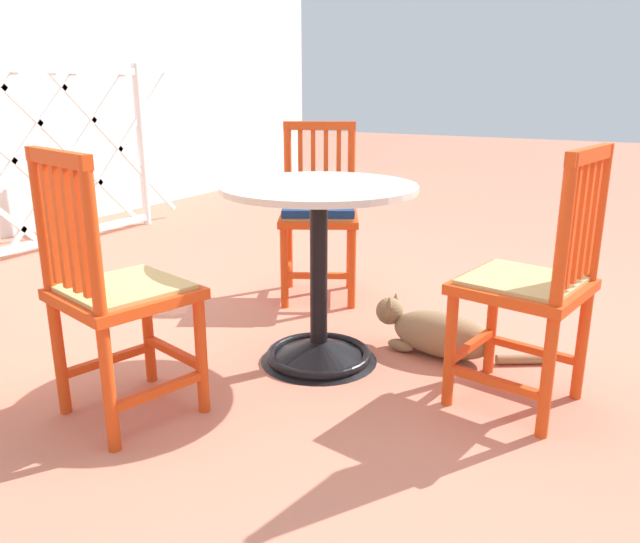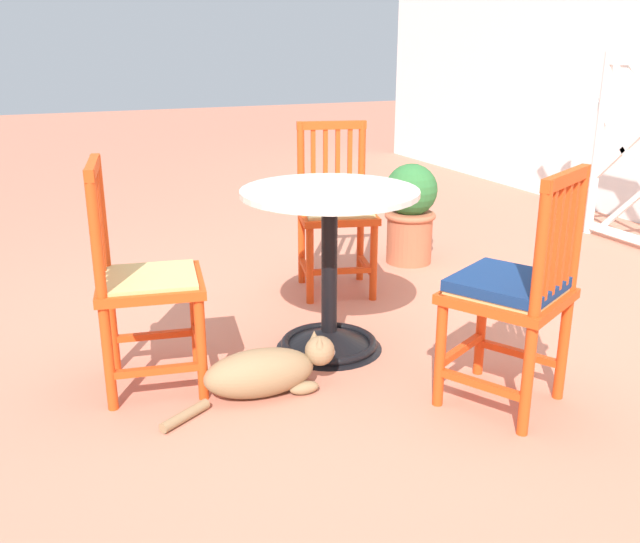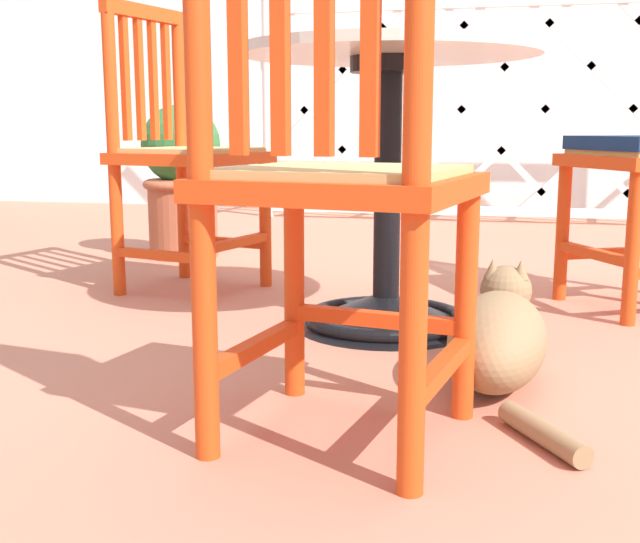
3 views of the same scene
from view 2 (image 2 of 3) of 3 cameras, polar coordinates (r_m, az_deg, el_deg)
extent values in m
plane|color=#C6755B|center=(3.10, -0.27, -6.97)|extent=(24.00, 24.00, 0.00)
cylinder|color=white|center=(5.32, 21.75, 9.51)|extent=(0.06, 0.06, 1.26)
cube|color=white|center=(5.16, 23.51, 9.07)|extent=(1.14, 0.02, 1.14)
cube|color=white|center=(5.16, 23.51, 9.07)|extent=(1.14, 0.02, 1.14)
cone|color=black|center=(3.17, 0.74, -5.42)|extent=(0.48, 0.48, 0.10)
torus|color=black|center=(3.18, 0.74, -5.84)|extent=(0.44, 0.44, 0.04)
cylinder|color=black|center=(3.05, 0.76, 0.13)|extent=(0.07, 0.07, 0.66)
cylinder|color=black|center=(2.97, 0.79, 5.87)|extent=(0.20, 0.20, 0.04)
cylinder|color=beige|center=(2.96, 0.79, 6.48)|extent=(0.76, 0.76, 0.02)
cylinder|color=#D64214|center=(3.02, -10.17, -3.37)|extent=(0.04, 0.04, 0.45)
cylinder|color=#D64214|center=(2.70, -9.67, -5.97)|extent=(0.04, 0.04, 0.45)
cylinder|color=#D64214|center=(2.94, -17.02, 0.31)|extent=(0.04, 0.04, 0.91)
cylinder|color=#D64214|center=(2.62, -17.36, -1.92)|extent=(0.04, 0.04, 0.91)
cube|color=#D64214|center=(3.05, -13.28, -5.09)|extent=(0.09, 0.34, 0.03)
cube|color=#D64214|center=(2.74, -13.16, -7.86)|extent=(0.09, 0.34, 0.03)
cube|color=#D64214|center=(2.88, -9.87, -5.60)|extent=(0.34, 0.09, 0.03)
cube|color=#D64214|center=(2.78, -13.65, -0.93)|extent=(0.46, 0.46, 0.04)
cube|color=tan|center=(2.78, -13.69, -0.50)|extent=(0.40, 0.40, 0.02)
cube|color=#D64214|center=(2.82, -17.51, 4.25)|extent=(0.03, 0.02, 0.39)
cube|color=#D64214|center=(2.75, -17.58, 3.92)|extent=(0.03, 0.02, 0.39)
cube|color=#D64214|center=(2.69, -17.66, 3.57)|extent=(0.03, 0.02, 0.39)
cube|color=#D64214|center=(2.62, -17.74, 3.20)|extent=(0.03, 0.02, 0.39)
cube|color=#D64214|center=(2.68, -18.05, 8.09)|extent=(0.38, 0.10, 0.04)
cylinder|color=#D64214|center=(2.66, 9.79, -6.38)|extent=(0.04, 0.04, 0.45)
cylinder|color=#D64214|center=(2.94, 13.02, -4.13)|extent=(0.04, 0.04, 0.45)
cylinder|color=#D64214|center=(2.44, 17.06, -3.37)|extent=(0.04, 0.04, 0.91)
cylinder|color=#D64214|center=(2.75, 19.73, -1.25)|extent=(0.04, 0.04, 0.91)
cube|color=#D64214|center=(2.63, 12.96, -8.96)|extent=(0.31, 0.18, 0.03)
cube|color=#D64214|center=(2.91, 15.91, -6.42)|extent=(0.31, 0.18, 0.03)
cube|color=#D64214|center=(2.82, 11.42, -6.23)|extent=(0.18, 0.31, 0.03)
cube|color=#D64214|center=(2.66, 15.01, -1.95)|extent=(0.54, 0.54, 0.04)
cube|color=tan|center=(2.65, 15.05, -1.50)|extent=(0.47, 0.47, 0.02)
cube|color=#D64214|center=(2.44, 18.15, 2.04)|extent=(0.03, 0.03, 0.39)
cube|color=#D64214|center=(2.50, 18.71, 2.37)|extent=(0.03, 0.03, 0.39)
cube|color=#D64214|center=(2.56, 19.24, 2.69)|extent=(0.03, 0.03, 0.39)
cube|color=#D64214|center=(2.62, 19.75, 2.99)|extent=(0.03, 0.03, 0.39)
cube|color=#D64214|center=(2.48, 19.48, 7.20)|extent=(0.21, 0.35, 0.04)
cube|color=navy|center=(2.64, 15.10, -0.89)|extent=(0.49, 0.49, 0.04)
cylinder|color=#D64214|center=(3.70, 4.39, 0.97)|extent=(0.04, 0.04, 0.45)
cylinder|color=#D64214|center=(3.64, -0.83, 0.73)|extent=(0.04, 0.04, 0.45)
cylinder|color=#D64214|center=(3.96, 3.36, 5.60)|extent=(0.04, 0.04, 0.91)
cylinder|color=#D64214|center=(3.91, -1.54, 5.44)|extent=(0.04, 0.04, 0.91)
cube|color=#D64214|center=(3.88, 3.80, 0.51)|extent=(0.34, 0.11, 0.03)
cube|color=#D64214|center=(3.83, -1.18, 0.28)|extent=(0.34, 0.11, 0.03)
cube|color=#D64214|center=(3.68, 1.79, 0.04)|extent=(0.11, 0.34, 0.03)
cube|color=#D64214|center=(3.77, 1.36, 4.62)|extent=(0.49, 0.49, 0.04)
cube|color=tan|center=(3.77, 1.36, 4.95)|extent=(0.43, 0.43, 0.02)
cube|color=#D64214|center=(3.90, 2.44, 8.80)|extent=(0.03, 0.03, 0.39)
cube|color=#D64214|center=(3.89, 1.44, 8.77)|extent=(0.03, 0.03, 0.39)
cube|color=#D64214|center=(3.88, 0.44, 8.75)|extent=(0.03, 0.03, 0.39)
cube|color=#D64214|center=(3.87, -0.56, 8.73)|extent=(0.03, 0.03, 0.39)
cube|color=#D64214|center=(3.86, 0.96, 11.84)|extent=(0.13, 0.38, 0.04)
ellipsoid|color=#8E704C|center=(2.76, -4.96, -8.24)|extent=(0.23, 0.45, 0.19)
ellipsoid|color=silver|center=(2.79, -2.95, -8.13)|extent=(0.16, 0.19, 0.14)
sphere|color=#8E704C|center=(2.80, -0.02, -6.48)|extent=(0.12, 0.12, 0.12)
ellipsoid|color=silver|center=(2.82, 0.79, -6.58)|extent=(0.05, 0.05, 0.04)
cone|color=#8E704C|center=(2.80, -0.47, -5.25)|extent=(0.04, 0.04, 0.04)
cone|color=#8E704C|center=(2.75, -0.03, -5.76)|extent=(0.04, 0.04, 0.04)
ellipsoid|color=#8E704C|center=(2.88, -2.01, -8.49)|extent=(0.06, 0.12, 0.05)
ellipsoid|color=#8E704C|center=(2.78, -1.30, -9.46)|extent=(0.06, 0.12, 0.05)
cylinder|color=#8E704C|center=(2.65, -10.94, -11.46)|extent=(0.15, 0.21, 0.04)
cylinder|color=#B25B3D|center=(4.39, 7.29, 2.78)|extent=(0.28, 0.28, 0.32)
torus|color=#B25B3D|center=(4.36, 7.36, 4.55)|extent=(0.32, 0.32, 0.04)
sphere|color=#2D6B33|center=(4.32, 7.45, 6.62)|extent=(0.32, 0.32, 0.32)
camera|label=1|loc=(4.72, -23.90, 13.95)|focal=35.08mm
camera|label=3|loc=(2.63, -41.50, -4.12)|focal=44.79mm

